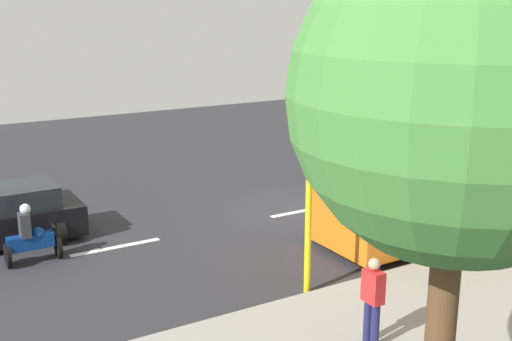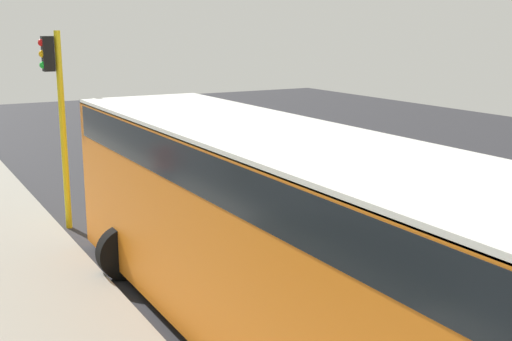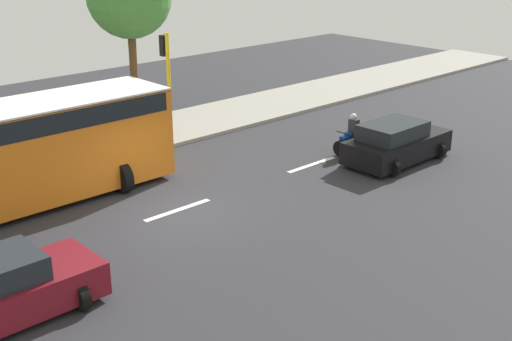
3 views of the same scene
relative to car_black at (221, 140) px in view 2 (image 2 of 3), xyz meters
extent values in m
cube|color=#2D2D33|center=(1.82, 8.49, -0.76)|extent=(40.00, 60.00, 0.10)
cube|color=white|center=(1.82, -3.51, -0.71)|extent=(0.20, 2.40, 0.01)
cube|color=white|center=(1.82, 2.49, -0.71)|extent=(0.20, 2.40, 0.01)
cube|color=white|center=(1.82, 8.49, -0.71)|extent=(0.20, 2.40, 0.01)
cube|color=black|center=(0.00, -0.08, -0.15)|extent=(1.88, 4.27, 0.80)
cube|color=#1E2328|center=(0.00, 0.26, 0.53)|extent=(1.58, 2.39, 0.56)
cylinder|color=black|center=(0.83, -1.49, -0.39)|extent=(0.64, 0.22, 0.64)
cylinder|color=black|center=(-0.83, -1.49, -0.39)|extent=(0.64, 0.22, 0.64)
cylinder|color=black|center=(0.83, 1.33, -0.39)|extent=(0.64, 0.22, 0.64)
cylinder|color=black|center=(-0.83, 1.33, -0.39)|extent=(0.64, 0.22, 0.64)
cube|color=orange|center=(5.35, 12.42, 0.94)|extent=(2.50, 11.00, 2.90)
cube|color=black|center=(5.35, 12.42, 2.04)|extent=(2.52, 10.56, 0.60)
cube|color=white|center=(5.35, 12.42, 2.41)|extent=(2.50, 11.00, 0.08)
cylinder|color=black|center=(4.25, 8.90, -0.21)|extent=(1.00, 0.30, 1.00)
cylinder|color=black|center=(6.45, 8.90, -0.21)|extent=(1.00, 0.30, 1.00)
cylinder|color=black|center=(1.76, 1.04, -0.41)|extent=(0.60, 0.10, 0.60)
cylinder|color=black|center=(1.76, -0.16, -0.41)|extent=(0.60, 0.10, 0.60)
cube|color=navy|center=(1.76, 0.39, -0.16)|extent=(0.28, 1.10, 0.36)
sphere|color=navy|center=(1.76, 0.59, 0.02)|extent=(0.32, 0.32, 0.32)
cylinder|color=black|center=(1.76, 0.94, 0.19)|extent=(0.55, 0.04, 0.04)
cube|color=#333338|center=(1.76, 0.29, 0.29)|extent=(0.36, 0.24, 0.60)
sphere|color=silver|center=(1.76, 0.34, 0.69)|extent=(0.26, 0.26, 0.26)
cylinder|color=yellow|center=(6.57, 5.25, 1.54)|extent=(0.14, 0.14, 4.50)
cube|color=black|center=(6.79, 5.25, 3.29)|extent=(0.24, 0.24, 0.76)
sphere|color=red|center=(6.91, 5.25, 3.53)|extent=(0.16, 0.16, 0.16)
sphere|color=#F2A50C|center=(6.91, 5.25, 3.29)|extent=(0.16, 0.16, 0.16)
sphere|color=green|center=(6.91, 5.25, 3.05)|extent=(0.16, 0.16, 0.16)
camera|label=1|loc=(17.19, -2.34, 5.49)|focal=44.92mm
camera|label=2|loc=(9.97, 20.07, 3.87)|focal=45.85mm
camera|label=3|loc=(-13.37, 19.32, 7.44)|focal=46.63mm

